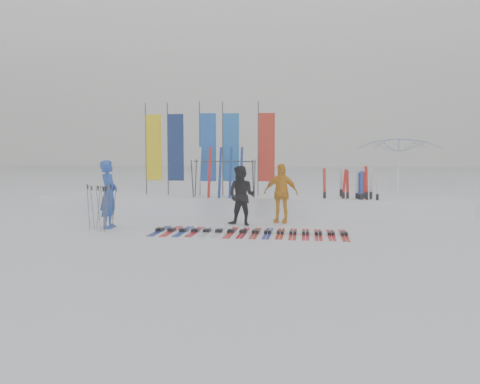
# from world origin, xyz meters

# --- Properties ---
(ground) EXTENTS (120.00, 120.00, 0.00)m
(ground) POSITION_xyz_m (0.00, 0.00, 0.00)
(ground) COLOR white
(ground) RESTS_ON ground
(snow_bank) EXTENTS (14.00, 1.60, 0.60)m
(snow_bank) POSITION_xyz_m (0.00, 4.60, 0.30)
(snow_bank) COLOR white
(snow_bank) RESTS_ON ground
(person_blue) EXTENTS (0.51, 0.72, 1.86)m
(person_blue) POSITION_xyz_m (-3.38, 1.20, 0.93)
(person_blue) COLOR #1D47AD
(person_blue) RESTS_ON ground
(person_black) EXTENTS (0.97, 0.84, 1.70)m
(person_black) POSITION_xyz_m (0.17, 2.12, 0.85)
(person_black) COLOR black
(person_black) RESTS_ON ground
(person_yellow) EXTENTS (1.09, 0.61, 1.75)m
(person_yellow) POSITION_xyz_m (1.24, 2.83, 0.88)
(person_yellow) COLOR orange
(person_yellow) RESTS_ON ground
(tent_canopy) EXTENTS (3.20, 3.26, 2.72)m
(tent_canopy) POSITION_xyz_m (5.23, 6.31, 1.36)
(tent_canopy) COLOR white
(tent_canopy) RESTS_ON ground
(ski_row) EXTENTS (4.94, 1.70, 0.07)m
(ski_row) POSITION_xyz_m (0.55, 0.86, 0.04)
(ski_row) COLOR navy
(ski_row) RESTS_ON ground
(pole_cluster) EXTENTS (0.73, 0.63, 1.25)m
(pole_cluster) POSITION_xyz_m (-3.42, 0.85, 0.60)
(pole_cluster) COLOR #595B60
(pole_cluster) RESTS_ON ground
(feather_flags) EXTENTS (4.55, 0.30, 3.20)m
(feather_flags) POSITION_xyz_m (-1.44, 4.82, 2.24)
(feather_flags) COLOR #383A3F
(feather_flags) RESTS_ON ground
(ski_rack) EXTENTS (2.04, 0.80, 1.23)m
(ski_rack) POSITION_xyz_m (-0.71, 4.20, 1.38)
(ski_rack) COLOR #383A3F
(ski_rack) RESTS_ON ground
(upright_skis) EXTENTS (1.68, 0.86, 1.68)m
(upright_skis) POSITION_xyz_m (3.54, 4.21, 0.78)
(upright_skis) COLOR silver
(upright_skis) RESTS_ON ground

